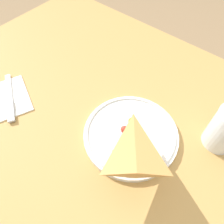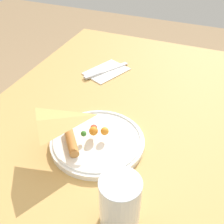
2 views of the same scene
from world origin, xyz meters
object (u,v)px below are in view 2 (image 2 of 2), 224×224
object	(u,v)px
milk_glass	(120,204)
napkin_folded	(106,71)
plate_pizza	(97,140)
butter_knife	(104,71)
dining_table	(116,155)

from	to	relation	value
milk_glass	napkin_folded	world-z (taller)	milk_glass
plate_pizza	butter_knife	distance (m)	0.38
dining_table	butter_knife	world-z (taller)	butter_knife
napkin_folded	plate_pizza	bearing A→B (deg)	-160.43
dining_table	plate_pizza	distance (m)	0.13
plate_pizza	napkin_folded	world-z (taller)	plate_pizza
plate_pizza	butter_knife	bearing A→B (deg)	20.73
milk_glass	butter_knife	bearing A→B (deg)	26.67
butter_knife	dining_table	bearing A→B (deg)	-119.27
milk_glass	butter_knife	xyz separation A→B (m)	(0.54, 0.27, -0.05)
napkin_folded	butter_knife	distance (m)	0.01
plate_pizza	milk_glass	bearing A→B (deg)	-143.50
plate_pizza	milk_glass	world-z (taller)	milk_glass
dining_table	plate_pizza	xyz separation A→B (m)	(-0.06, 0.03, 0.11)
dining_table	butter_knife	xyz separation A→B (m)	(0.29, 0.16, 0.10)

